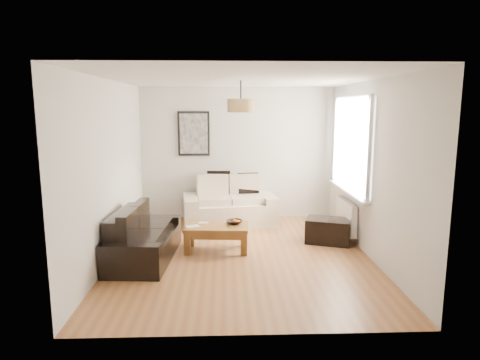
{
  "coord_description": "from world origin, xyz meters",
  "views": [
    {
      "loc": [
        -0.24,
        -6.0,
        2.19
      ],
      "look_at": [
        0.0,
        0.6,
        1.05
      ],
      "focal_mm": 31.16,
      "sensor_mm": 36.0,
      "label": 1
    }
  ],
  "objects_px": {
    "loveseat_cream": "(230,201)",
    "coffee_table": "(217,238)",
    "ottoman": "(328,231)",
    "sofa_leather": "(144,235)"
  },
  "relations": [
    {
      "from": "ottoman",
      "to": "loveseat_cream",
      "type": "bearing_deg",
      "value": 142.55
    },
    {
      "from": "loveseat_cream",
      "to": "coffee_table",
      "type": "relative_size",
      "value": 1.77
    },
    {
      "from": "loveseat_cream",
      "to": "ottoman",
      "type": "relative_size",
      "value": 2.48
    },
    {
      "from": "loveseat_cream",
      "to": "coffee_table",
      "type": "bearing_deg",
      "value": -105.33
    },
    {
      "from": "loveseat_cream",
      "to": "sofa_leather",
      "type": "bearing_deg",
      "value": -131.29
    },
    {
      "from": "sofa_leather",
      "to": "coffee_table",
      "type": "height_order",
      "value": "sofa_leather"
    },
    {
      "from": "sofa_leather",
      "to": "coffee_table",
      "type": "relative_size",
      "value": 1.68
    },
    {
      "from": "loveseat_cream",
      "to": "sofa_leather",
      "type": "xyz_separation_m",
      "value": [
        -1.28,
        -1.88,
        -0.08
      ]
    },
    {
      "from": "sofa_leather",
      "to": "ottoman",
      "type": "distance_m",
      "value": 2.96
    },
    {
      "from": "sofa_leather",
      "to": "coffee_table",
      "type": "xyz_separation_m",
      "value": [
        1.05,
        0.32,
        -0.15
      ]
    }
  ]
}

